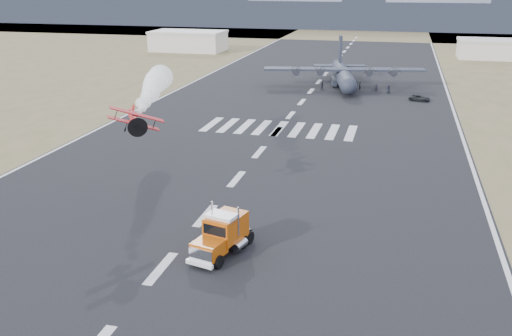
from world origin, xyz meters
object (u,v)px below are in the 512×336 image
at_px(aerobatic_biplane, 134,119).
at_px(crew_e, 388,89).
at_px(hangar_right, 492,49).
at_px(crew_c, 353,88).
at_px(crew_h, 357,85).
at_px(crew_d, 349,89).
at_px(crew_g, 360,86).
at_px(crew_b, 322,86).
at_px(hangar_left, 188,41).
at_px(crew_f, 351,88).
at_px(crew_a, 376,88).
at_px(support_vehicle, 420,98).
at_px(semi_truck, 223,233).
at_px(transport_aircraft, 343,74).

relative_size(aerobatic_biplane, crew_e, 3.13).
relative_size(hangar_right, crew_c, 12.95).
bearing_deg(crew_e, crew_c, -45.75).
height_order(crew_e, crew_h, crew_e).
distance_m(crew_d, crew_g, 4.74).
bearing_deg(crew_b, crew_d, -59.56).
bearing_deg(hangar_left, crew_f, -44.83).
height_order(hangar_left, crew_a, hangar_left).
bearing_deg(support_vehicle, semi_truck, -179.73).
distance_m(crew_c, crew_g, 2.69).
xyz_separation_m(crew_c, crew_g, (1.20, 2.40, 0.11)).
xyz_separation_m(hangar_right, crew_c, (-36.76, -64.44, -2.22)).
bearing_deg(transport_aircraft, crew_b, -133.82).
bearing_deg(semi_truck, aerobatic_biplane, 159.24).
distance_m(hangar_right, semi_truck, 151.51).
bearing_deg(crew_c, transport_aircraft, -70.36).
height_order(crew_b, crew_d, crew_d).
height_order(crew_a, crew_b, crew_b).
relative_size(crew_a, crew_d, 0.92).
height_order(hangar_left, semi_truck, hangar_left).
relative_size(semi_truck, crew_h, 5.48).
height_order(hangar_right, crew_h, hangar_right).
bearing_deg(hangar_right, crew_b, -124.43).
xyz_separation_m(support_vehicle, crew_c, (-14.08, 6.54, 0.19)).
bearing_deg(crew_e, hangar_right, -159.97).
distance_m(support_vehicle, crew_e, 9.20).
distance_m(transport_aircraft, crew_d, 9.08).
bearing_deg(semi_truck, crew_d, 101.14).
height_order(aerobatic_biplane, crew_f, aerobatic_biplane).
bearing_deg(crew_f, support_vehicle, 123.35).
distance_m(hangar_left, support_vehicle, 100.17).
height_order(semi_truck, crew_g, semi_truck).
relative_size(hangar_right, semi_truck, 2.32).
relative_size(hangar_left, crew_d, 13.37).
distance_m(crew_f, crew_h, 4.45).
distance_m(semi_truck, crew_g, 83.86).
distance_m(crew_c, crew_e, 7.60).
distance_m(semi_truck, support_vehicle, 77.07).
height_order(hangar_right, crew_c, hangar_right).
bearing_deg(hangar_right, crew_f, -119.69).
bearing_deg(crew_f, crew_d, 40.80).
relative_size(crew_g, crew_h, 1.12).
distance_m(crew_d, crew_h, 5.46).
distance_m(semi_truck, crew_c, 81.39).
bearing_deg(support_vehicle, crew_c, 79.58).
relative_size(aerobatic_biplane, crew_h, 3.47).
relative_size(hangar_right, crew_h, 12.70).
relative_size(crew_b, crew_e, 1.01).
bearing_deg(crew_a, crew_f, 21.24).
bearing_deg(aerobatic_biplane, hangar_left, 91.28).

